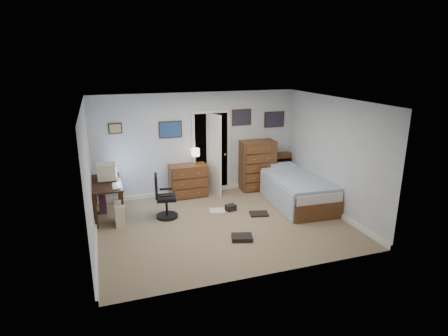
{
  "coord_description": "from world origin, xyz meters",
  "views": [
    {
      "loc": [
        -2.22,
        -6.69,
        3.29
      ],
      "look_at": [
        0.12,
        0.3,
        1.1
      ],
      "focal_mm": 30.0,
      "sensor_mm": 36.0,
      "label": 1
    }
  ],
  "objects_px": {
    "low_dresser": "(188,181)",
    "bed": "(296,189)",
    "office_chair": "(164,201)",
    "tall_dresser": "(257,165)",
    "computer_desk": "(103,190)"
  },
  "relations": [
    {
      "from": "office_chair",
      "to": "low_dresser",
      "type": "xyz_separation_m",
      "value": [
        0.78,
        1.08,
        0.03
      ]
    },
    {
      "from": "low_dresser",
      "to": "bed",
      "type": "distance_m",
      "value": 2.6
    },
    {
      "from": "office_chair",
      "to": "bed",
      "type": "xyz_separation_m",
      "value": [
        3.07,
        -0.15,
        -0.03
      ]
    },
    {
      "from": "computer_desk",
      "to": "office_chair",
      "type": "bearing_deg",
      "value": -23.09
    },
    {
      "from": "office_chair",
      "to": "tall_dresser",
      "type": "height_order",
      "value": "tall_dresser"
    },
    {
      "from": "tall_dresser",
      "to": "bed",
      "type": "bearing_deg",
      "value": -65.2
    },
    {
      "from": "office_chair",
      "to": "low_dresser",
      "type": "bearing_deg",
      "value": 62.13
    },
    {
      "from": "bed",
      "to": "tall_dresser",
      "type": "bearing_deg",
      "value": 114.75
    },
    {
      "from": "office_chair",
      "to": "low_dresser",
      "type": "relative_size",
      "value": 1.07
    },
    {
      "from": "low_dresser",
      "to": "bed",
      "type": "bearing_deg",
      "value": -27.23
    },
    {
      "from": "low_dresser",
      "to": "bed",
      "type": "relative_size",
      "value": 0.4
    },
    {
      "from": "low_dresser",
      "to": "tall_dresser",
      "type": "height_order",
      "value": "tall_dresser"
    },
    {
      "from": "office_chair",
      "to": "tall_dresser",
      "type": "xyz_separation_m",
      "value": [
        2.59,
        1.05,
        0.26
      ]
    },
    {
      "from": "office_chair",
      "to": "bed",
      "type": "distance_m",
      "value": 3.07
    },
    {
      "from": "low_dresser",
      "to": "bed",
      "type": "xyz_separation_m",
      "value": [
        2.29,
        -1.23,
        -0.06
      ]
    }
  ]
}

